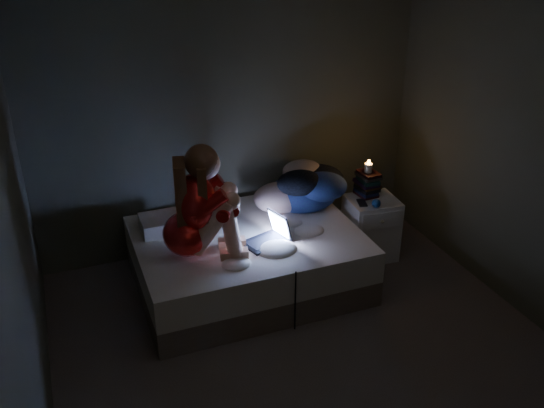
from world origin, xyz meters
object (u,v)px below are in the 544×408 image
phone (363,203)px  woman (185,203)px  bed (248,260)px  candle (368,168)px  laptop (265,230)px  nightstand (371,228)px

phone → woman: bearing=-163.5°
bed → candle: bearing=7.0°
candle → phone: 0.32m
laptop → nightstand: 1.22m
woman → nightstand: bearing=18.5°
bed → nightstand: (1.23, 0.05, 0.04)m
bed → woman: size_ratio=2.00×
laptop → phone: (1.01, 0.21, -0.04)m
woman → laptop: size_ratio=2.58×
bed → candle: 1.36m
bed → phone: 1.15m
bed → nightstand: size_ratio=3.14×
woman → laptop: bearing=8.0°
woman → candle: bearing=21.7°
nightstand → phone: 0.33m
bed → phone: size_ratio=13.16×
bed → laptop: 0.44m
bed → candle: candle is taller
woman → nightstand: woman is taller
bed → phone: phone is taller
nightstand → candle: 0.58m
woman → phone: woman is taller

